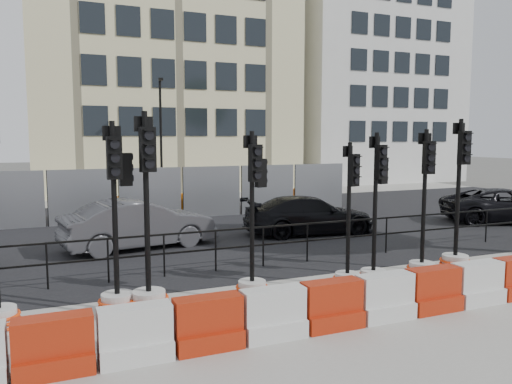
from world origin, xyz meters
name	(u,v)px	position (x,y,z in m)	size (l,w,h in m)	color
ground	(285,280)	(0.00, 0.00, 0.00)	(120.00, 120.00, 0.00)	#51514C
sidewalk_near	(365,327)	(0.00, -3.00, 0.01)	(40.00, 6.00, 0.02)	gray
road	(197,227)	(0.00, 7.00, 0.01)	(40.00, 14.00, 0.03)	black
sidewalk_far	(148,198)	(0.00, 16.00, 0.01)	(40.00, 4.00, 0.02)	gray
building_cream	(159,42)	(2.00, 21.99, 9.00)	(15.00, 10.06, 18.00)	beige
building_white	(362,71)	(17.00, 21.99, 8.00)	(12.00, 9.06, 16.00)	silver
kerb_railing	(263,239)	(0.00, 1.20, 0.69)	(18.00, 0.04, 1.00)	black
heras_fencing	(191,199)	(0.57, 9.86, 0.65)	(14.33, 1.72, 2.00)	gray
lamp_post_far	(161,135)	(0.50, 14.98, 3.22)	(0.12, 0.56, 6.00)	black
barrier_row	(359,303)	(0.00, -2.80, 0.37)	(14.65, 0.50, 0.80)	#A9280D
traffic_signal_b	(117,271)	(-3.66, -0.88, 0.81)	(0.67, 0.67, 3.39)	#BABAB5
traffic_signal_c	(148,274)	(-3.15, -1.02, 0.74)	(0.70, 0.70, 3.56)	#BABAB5
traffic_signal_d	(253,261)	(-1.18, -1.01, 0.77)	(0.64, 0.64, 3.23)	#BABAB5
traffic_signal_e	(348,261)	(0.86, -1.16, 0.62)	(0.60, 0.60, 3.02)	#BABAB5
traffic_signal_f	(375,252)	(1.44, -1.24, 0.77)	(0.63, 0.63, 3.21)	#BABAB5
traffic_signal_g	(423,250)	(2.77, -1.15, 0.68)	(0.65, 0.65, 3.29)	#BABAB5
traffic_signal_h	(456,242)	(3.87, -1.01, 0.73)	(0.70, 0.70, 3.53)	#BABAB5
car_b	(139,224)	(-2.40, 4.40, 0.70)	(4.43, 2.19, 1.40)	#45454A
car_c	(309,215)	(3.03, 4.42, 0.62)	(4.43, 2.18, 1.24)	black
car_d	(507,206)	(10.76, 3.54, 0.63)	(4.98, 3.69, 1.26)	black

